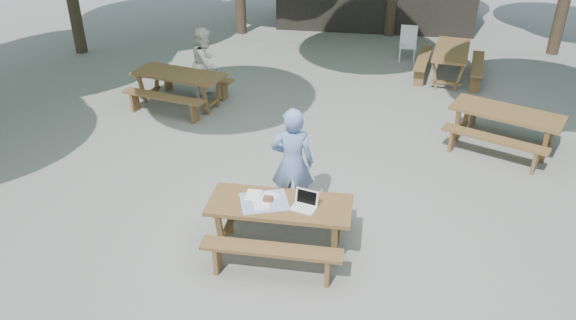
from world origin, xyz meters
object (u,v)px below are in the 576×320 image
Objects in this scene: woman at (292,163)px; plastic_chair at (407,51)px; picnic_table_nw at (180,89)px; second_person at (206,63)px; main_picnic_table at (280,224)px.

plastic_chair is (1.94, 7.59, -0.64)m from woman.
picnic_table_nw is 0.83m from second_person.
second_person is at bearing -142.57° from plastic_chair.
second_person reaches higher than picnic_table_nw.
plastic_chair reaches higher than main_picnic_table.
picnic_table_nw is 4.89m from woman.
woman is at bearing -146.84° from second_person.
woman is 1.12× the size of second_person.
second_person reaches higher than main_picnic_table.
woman is at bearing -37.04° from picnic_table_nw.
picnic_table_nw is at bearing 142.74° from second_person.
main_picnic_table and picnic_table_nw have the same top height.
plastic_chair is at bearing 76.90° from main_picnic_table.
plastic_chair is (4.58, 3.28, -0.55)m from second_person.
main_picnic_table is 1.02m from woman.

